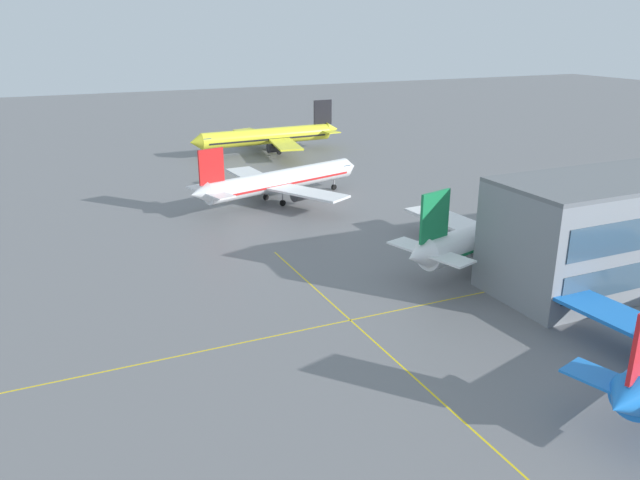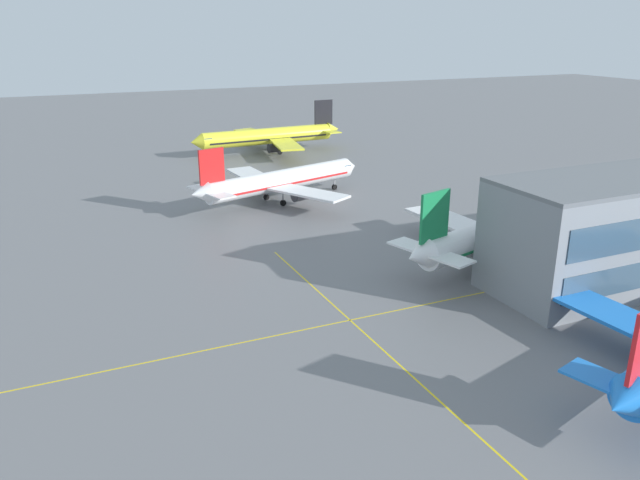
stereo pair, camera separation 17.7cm
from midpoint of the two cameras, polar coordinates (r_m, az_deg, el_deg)
The scene contains 4 objects.
airliner_second_row at distance 89.12m, azimuth 16.50°, elevation 0.87°, with size 38.50×32.82×12.16m.
airliner_third_row at distance 114.14m, azimuth -3.60°, elevation 5.46°, with size 36.67×31.29×11.60m.
airliner_far_left_stand at distance 159.22m, azimuth -4.62°, elevation 9.46°, with size 40.16×34.65×12.50m.
taxiway_markings at distance 54.89m, azimuth 12.67°, elevation -15.64°, with size 117.02×87.28×0.01m.
Camera 2 is at (-28.56, -17.38, 30.90)m, focal length 34.89 mm.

